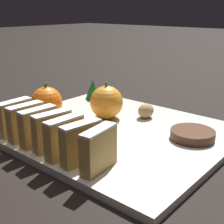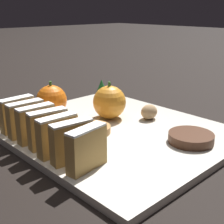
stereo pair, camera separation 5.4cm
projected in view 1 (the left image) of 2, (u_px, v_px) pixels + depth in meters
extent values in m
plane|color=black|center=(112.00, 134.00, 0.56)|extent=(6.00, 6.00, 0.00)
cube|color=silver|center=(112.00, 131.00, 0.56)|extent=(0.33, 0.39, 0.01)
cube|color=tan|center=(99.00, 151.00, 0.40)|extent=(0.06, 0.03, 0.06)
cube|color=white|center=(98.00, 130.00, 0.39)|extent=(0.06, 0.03, 0.00)
cube|color=tan|center=(81.00, 144.00, 0.42)|extent=(0.06, 0.03, 0.06)
cube|color=white|center=(81.00, 124.00, 0.41)|extent=(0.06, 0.02, 0.00)
cube|color=tan|center=(65.00, 138.00, 0.44)|extent=(0.06, 0.02, 0.06)
cube|color=white|center=(64.00, 119.00, 0.43)|extent=(0.06, 0.02, 0.00)
cube|color=tan|center=(53.00, 132.00, 0.46)|extent=(0.06, 0.03, 0.06)
cube|color=white|center=(51.00, 114.00, 0.45)|extent=(0.06, 0.03, 0.00)
cube|color=tan|center=(39.00, 127.00, 0.48)|extent=(0.06, 0.02, 0.06)
cube|color=white|center=(37.00, 109.00, 0.47)|extent=(0.06, 0.02, 0.00)
cube|color=tan|center=(26.00, 123.00, 0.50)|extent=(0.06, 0.02, 0.06)
cube|color=white|center=(25.00, 105.00, 0.49)|extent=(0.06, 0.02, 0.00)
cube|color=tan|center=(16.00, 118.00, 0.52)|extent=(0.06, 0.02, 0.06)
cube|color=white|center=(14.00, 102.00, 0.51)|extent=(0.06, 0.02, 0.00)
sphere|color=orange|center=(47.00, 102.00, 0.60)|extent=(0.06, 0.06, 0.06)
cylinder|color=#38702D|center=(46.00, 86.00, 0.59)|extent=(0.01, 0.01, 0.01)
sphere|color=orange|center=(106.00, 102.00, 0.59)|extent=(0.06, 0.06, 0.06)
cylinder|color=#38702D|center=(106.00, 85.00, 0.58)|extent=(0.01, 0.01, 0.01)
ellipsoid|color=tan|center=(146.00, 111.00, 0.60)|extent=(0.03, 0.03, 0.03)
cylinder|color=#472819|center=(192.00, 135.00, 0.51)|extent=(0.07, 0.07, 0.01)
cylinder|color=#B27F47|center=(95.00, 130.00, 0.53)|extent=(0.06, 0.06, 0.01)
cone|color=#195623|center=(93.00, 89.00, 0.72)|extent=(0.04, 0.04, 0.05)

